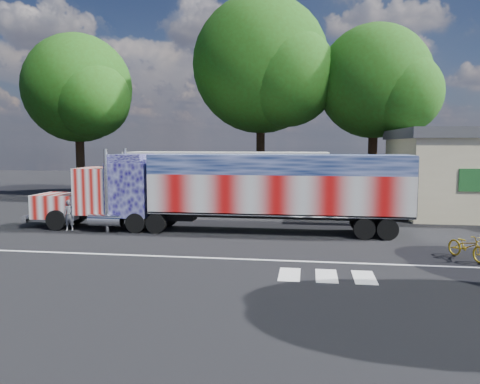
# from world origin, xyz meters

# --- Properties ---
(ground) EXTENTS (100.00, 100.00, 0.00)m
(ground) POSITION_xyz_m (0.00, 0.00, 0.00)
(ground) COLOR black
(lane_markings) EXTENTS (30.00, 2.67, 0.01)m
(lane_markings) POSITION_xyz_m (1.71, -3.77, 0.01)
(lane_markings) COLOR silver
(lane_markings) RESTS_ON ground
(semi_truck) EXTENTS (19.02, 3.00, 4.05)m
(semi_truck) POSITION_xyz_m (-0.42, 2.52, 2.09)
(semi_truck) COLOR black
(semi_truck) RESTS_ON ground
(coach_bus) EXTENTS (12.96, 3.02, 3.77)m
(coach_bus) POSITION_xyz_m (-1.88, 9.69, 1.95)
(coach_bus) COLOR white
(coach_bus) RESTS_ON ground
(woman) EXTENTS (0.61, 0.45, 1.55)m
(woman) POSITION_xyz_m (-8.34, 1.50, 0.78)
(woman) COLOR slate
(woman) RESTS_ON ground
(bicycle) EXTENTS (1.40, 1.96, 0.98)m
(bicycle) POSITION_xyz_m (9.27, -1.77, 0.49)
(bicycle) COLOR gold
(bicycle) RESTS_ON ground
(tree_ne_a) EXTENTS (9.06, 8.62, 13.34)m
(tree_ne_a) POSITION_xyz_m (8.40, 17.41, 8.97)
(tree_ne_a) COLOR black
(tree_ne_a) RESTS_ON ground
(tree_nw_a) EXTENTS (9.17, 8.73, 13.15)m
(tree_nw_a) POSITION_xyz_m (-15.19, 16.40, 8.73)
(tree_nw_a) COLOR black
(tree_nw_a) RESTS_ON ground
(tree_n_mid) EXTENTS (11.65, 11.10, 16.25)m
(tree_n_mid) POSITION_xyz_m (-0.42, 18.83, 10.64)
(tree_n_mid) COLOR black
(tree_n_mid) RESTS_ON ground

